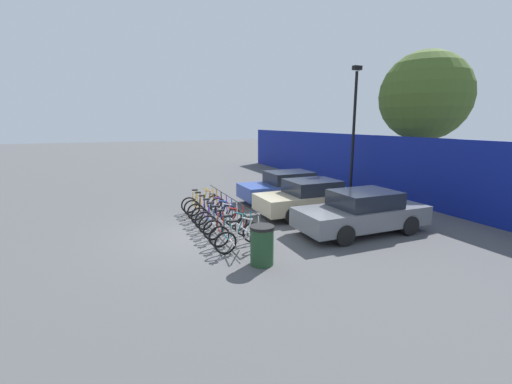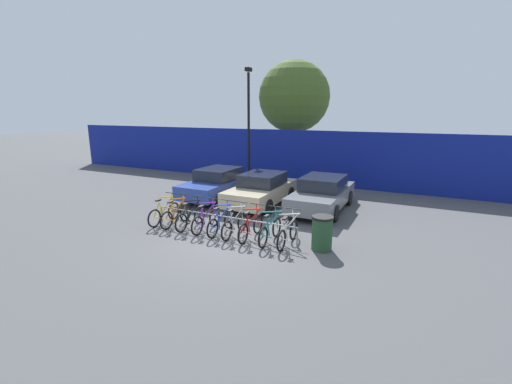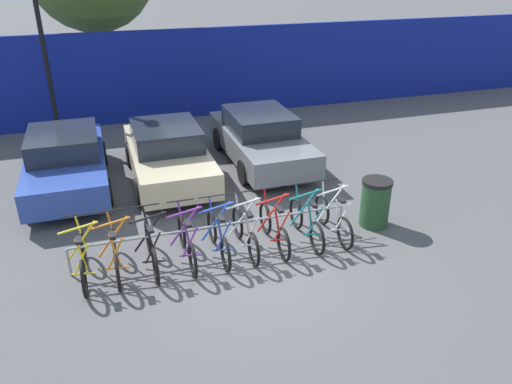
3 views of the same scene
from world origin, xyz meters
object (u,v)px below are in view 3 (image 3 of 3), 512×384
(bicycle_orange, at_px, (115,255))
(car_beige, at_px, (168,153))
(bicycle_yellow, at_px, (83,260))
(car_grey, at_px, (260,138))
(bicycle_white, at_px, (333,219))
(car_blue, at_px, (66,161))
(bicycle_blue, at_px, (218,238))
(bicycle_teal, at_px, (306,223))
(bicycle_black, at_px, (151,249))
(bicycle_purple, at_px, (187,243))
(bicycle_silver, at_px, (245,233))
(bicycle_red, at_px, (274,228))
(lamp_post, at_px, (39,20))
(trash_bin, at_px, (375,203))
(bike_rack, at_px, (215,228))

(bicycle_orange, height_order, car_beige, car_beige)
(bicycle_yellow, relative_size, car_grey, 0.39)
(car_beige, relative_size, car_grey, 0.95)
(bicycle_white, relative_size, car_beige, 0.41)
(car_grey, bearing_deg, car_blue, -178.40)
(bicycle_blue, bearing_deg, bicycle_teal, 3.94)
(bicycle_black, height_order, bicycle_blue, same)
(bicycle_black, relative_size, car_beige, 0.41)
(bicycle_yellow, xyz_separation_m, bicycle_purple, (1.83, 0.00, 0.00))
(bicycle_teal, bearing_deg, bicycle_black, -176.33)
(bicycle_blue, distance_m, bicycle_silver, 0.53)
(bicycle_white, bearing_deg, bicycle_silver, 176.52)
(bicycle_red, height_order, lamp_post, lamp_post)
(bicycle_blue, height_order, trash_bin, bicycle_blue)
(bicycle_red, distance_m, car_grey, 4.41)
(bicycle_blue, bearing_deg, bicycle_red, 3.94)
(bicycle_silver, height_order, trash_bin, bicycle_silver)
(trash_bin, bearing_deg, lamp_post, 129.57)
(bicycle_orange, xyz_separation_m, lamp_post, (-1.19, 7.97, 3.12))
(bicycle_silver, bearing_deg, car_blue, 127.04)
(bicycle_teal, bearing_deg, bicycle_white, 3.67)
(bike_rack, height_order, car_blue, car_blue)
(car_grey, bearing_deg, bicycle_black, -129.53)
(bicycle_purple, bearing_deg, lamp_post, 104.96)
(lamp_post, bearing_deg, bicycle_red, -62.25)
(bicycle_yellow, xyz_separation_m, bicycle_blue, (2.43, 0.00, 0.00))
(car_beige, height_order, trash_bin, car_beige)
(bicycle_yellow, bearing_deg, bicycle_white, -2.88)
(bike_rack, bearing_deg, bicycle_orange, -175.43)
(bike_rack, bearing_deg, car_beige, 94.54)
(bicycle_black, xyz_separation_m, car_blue, (-1.48, 4.11, 0.31))
(bicycle_red, xyz_separation_m, bicycle_white, (1.27, 0.00, 0.00))
(bicycle_white, distance_m, car_beige, 4.71)
(bike_rack, bearing_deg, bicycle_blue, -80.46)
(bicycle_black, bearing_deg, car_beige, 73.20)
(bicycle_blue, relative_size, car_beige, 0.41)
(bike_rack, xyz_separation_m, car_blue, (-2.71, 3.96, 0.19))
(bicycle_purple, height_order, car_beige, car_beige)
(car_blue, xyz_separation_m, lamp_post, (-0.35, 3.86, 2.81))
(bicycle_yellow, distance_m, bicycle_white, 4.81)
(bicycle_yellow, xyz_separation_m, bicycle_white, (4.81, 0.00, 0.00))
(bicycle_orange, height_order, trash_bin, bicycle_orange)
(bicycle_blue, xyz_separation_m, bicycle_teal, (1.79, 0.00, 0.00))
(bicycle_purple, bearing_deg, bike_rack, 12.20)
(bicycle_blue, xyz_separation_m, bicycle_silver, (0.53, 0.00, 0.00))
(bicycle_blue, xyz_separation_m, trash_bin, (3.40, 0.13, 0.14))
(bicycle_yellow, distance_m, bicycle_black, 1.18)
(bicycle_silver, bearing_deg, bicycle_blue, 178.61)
(bicycle_blue, height_order, bicycle_red, same)
(bicycle_purple, height_order, bicycle_blue, same)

